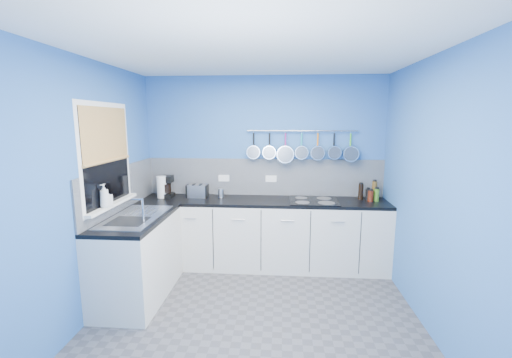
# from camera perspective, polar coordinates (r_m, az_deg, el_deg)

# --- Properties ---
(floor) EXTENTS (3.20, 3.00, 0.02)m
(floor) POSITION_cam_1_polar(r_m,az_deg,el_deg) (3.63, -0.13, -22.19)
(floor) COLOR #47474C
(floor) RESTS_ON ground
(ceiling) EXTENTS (3.20, 3.00, 0.02)m
(ceiling) POSITION_cam_1_polar(r_m,az_deg,el_deg) (3.13, -0.15, 20.81)
(ceiling) COLOR white
(ceiling) RESTS_ON ground
(wall_back) EXTENTS (3.20, 0.02, 2.50)m
(wall_back) POSITION_cam_1_polar(r_m,az_deg,el_deg) (4.63, 1.34, 1.60)
(wall_back) COLOR #3062AA
(wall_back) RESTS_ON ground
(wall_front) EXTENTS (3.20, 0.02, 2.50)m
(wall_front) POSITION_cam_1_polar(r_m,az_deg,el_deg) (1.71, -4.27, -13.06)
(wall_front) COLOR #3062AA
(wall_front) RESTS_ON ground
(wall_left) EXTENTS (0.02, 3.00, 2.50)m
(wall_left) POSITION_cam_1_polar(r_m,az_deg,el_deg) (3.64, -26.29, -1.69)
(wall_left) COLOR #3062AA
(wall_left) RESTS_ON ground
(wall_right) EXTENTS (0.02, 3.00, 2.50)m
(wall_right) POSITION_cam_1_polar(r_m,az_deg,el_deg) (3.42, 27.87, -2.51)
(wall_right) COLOR #3062AA
(wall_right) RESTS_ON ground
(backsplash_back) EXTENTS (3.20, 0.02, 0.50)m
(backsplash_back) POSITION_cam_1_polar(r_m,az_deg,el_deg) (4.62, 1.32, 0.33)
(backsplash_back) COLOR gray
(backsplash_back) RESTS_ON wall_back
(backsplash_left) EXTENTS (0.02, 1.80, 0.50)m
(backsplash_left) POSITION_cam_1_polar(r_m,az_deg,el_deg) (4.17, -21.76, -1.43)
(backsplash_left) COLOR gray
(backsplash_left) RESTS_ON wall_left
(cabinet_run_back) EXTENTS (3.20, 0.60, 0.86)m
(cabinet_run_back) POSITION_cam_1_polar(r_m,az_deg,el_deg) (4.52, 1.08, -9.31)
(cabinet_run_back) COLOR silver
(cabinet_run_back) RESTS_ON ground
(worktop_back) EXTENTS (3.20, 0.60, 0.04)m
(worktop_back) POSITION_cam_1_polar(r_m,az_deg,el_deg) (4.40, 1.10, -3.76)
(worktop_back) COLOR black
(worktop_back) RESTS_ON cabinet_run_back
(cabinet_run_left) EXTENTS (0.60, 1.20, 0.86)m
(cabinet_run_left) POSITION_cam_1_polar(r_m,az_deg,el_deg) (3.99, -19.21, -12.57)
(cabinet_run_left) COLOR silver
(cabinet_run_left) RESTS_ON ground
(worktop_left) EXTENTS (0.60, 1.20, 0.04)m
(worktop_left) POSITION_cam_1_polar(r_m,az_deg,el_deg) (3.84, -19.59, -6.34)
(worktop_left) COLOR black
(worktop_left) RESTS_ON cabinet_run_left
(window_frame) EXTENTS (0.01, 1.00, 1.10)m
(window_frame) POSITION_cam_1_polar(r_m,az_deg,el_deg) (3.84, -23.92, 3.56)
(window_frame) COLOR white
(window_frame) RESTS_ON wall_left
(window_glass) EXTENTS (0.01, 0.90, 1.00)m
(window_glass) POSITION_cam_1_polar(r_m,az_deg,el_deg) (3.84, -23.85, 3.57)
(window_glass) COLOR black
(window_glass) RESTS_ON wall_left
(bamboo_blind) EXTENTS (0.01, 0.90, 0.55)m
(bamboo_blind) POSITION_cam_1_polar(r_m,az_deg,el_deg) (3.82, -23.98, 6.92)
(bamboo_blind) COLOR tan
(bamboo_blind) RESTS_ON wall_left
(window_sill) EXTENTS (0.10, 0.98, 0.03)m
(window_sill) POSITION_cam_1_polar(r_m,az_deg,el_deg) (3.91, -23.07, -3.94)
(window_sill) COLOR white
(window_sill) RESTS_ON wall_left
(sink_unit) EXTENTS (0.50, 0.95, 0.01)m
(sink_unit) POSITION_cam_1_polar(r_m,az_deg,el_deg) (3.84, -19.61, -6.00)
(sink_unit) COLOR silver
(sink_unit) RESTS_ON worktop_left
(mixer_tap) EXTENTS (0.12, 0.08, 0.26)m
(mixer_tap) POSITION_cam_1_polar(r_m,az_deg,el_deg) (3.58, -18.54, -4.96)
(mixer_tap) COLOR silver
(mixer_tap) RESTS_ON worktop_left
(socket_left) EXTENTS (0.15, 0.01, 0.09)m
(socket_left) POSITION_cam_1_polar(r_m,az_deg,el_deg) (4.68, -5.43, 0.15)
(socket_left) COLOR white
(socket_left) RESTS_ON backsplash_back
(socket_right) EXTENTS (0.15, 0.01, 0.09)m
(socket_right) POSITION_cam_1_polar(r_m,az_deg,el_deg) (4.61, 2.55, 0.04)
(socket_right) COLOR white
(socket_right) RESTS_ON backsplash_back
(pot_rail) EXTENTS (1.45, 0.02, 0.02)m
(pot_rail) POSITION_cam_1_polar(r_m,az_deg,el_deg) (4.52, 7.73, 8.06)
(pot_rail) COLOR silver
(pot_rail) RESTS_ON wall_back
(soap_bottle_a) EXTENTS (0.11, 0.11, 0.24)m
(soap_bottle_a) POSITION_cam_1_polar(r_m,az_deg,el_deg) (3.72, -24.23, -2.58)
(soap_bottle_a) COLOR white
(soap_bottle_a) RESTS_ON window_sill
(soap_bottle_b) EXTENTS (0.08, 0.09, 0.17)m
(soap_bottle_b) POSITION_cam_1_polar(r_m,az_deg,el_deg) (3.77, -23.80, -2.91)
(soap_bottle_b) COLOR white
(soap_bottle_b) RESTS_ON window_sill
(paper_towel) EXTENTS (0.15, 0.15, 0.29)m
(paper_towel) POSITION_cam_1_polar(r_m,az_deg,el_deg) (4.65, -15.61, -1.31)
(paper_towel) COLOR white
(paper_towel) RESTS_ON worktop_back
(coffee_maker) EXTENTS (0.16, 0.18, 0.29)m
(coffee_maker) POSITION_cam_1_polar(r_m,az_deg,el_deg) (4.67, -14.81, -1.23)
(coffee_maker) COLOR black
(coffee_maker) RESTS_ON worktop_back
(toaster) EXTENTS (0.28, 0.17, 0.17)m
(toaster) POSITION_cam_1_polar(r_m,az_deg,el_deg) (4.58, -9.86, -2.01)
(toaster) COLOR silver
(toaster) RESTS_ON worktop_back
(canister) EXTENTS (0.09, 0.09, 0.12)m
(canister) POSITION_cam_1_polar(r_m,az_deg,el_deg) (4.54, -5.92, -2.36)
(canister) COLOR silver
(canister) RESTS_ON worktop_back
(hob) EXTENTS (0.61, 0.53, 0.01)m
(hob) POSITION_cam_1_polar(r_m,az_deg,el_deg) (4.37, 9.67, -3.64)
(hob) COLOR black
(hob) RESTS_ON worktop_back
(pan_0) EXTENTS (0.18, 0.09, 0.37)m
(pan_0) POSITION_cam_1_polar(r_m,az_deg,el_deg) (4.53, -0.40, 5.79)
(pan_0) COLOR silver
(pan_0) RESTS_ON pot_rail
(pan_1) EXTENTS (0.18, 0.11, 0.37)m
(pan_1) POSITION_cam_1_polar(r_m,az_deg,el_deg) (4.52, 2.29, 5.77)
(pan_1) COLOR silver
(pan_1) RESTS_ON pot_rail
(pan_2) EXTENTS (0.23, 0.11, 0.42)m
(pan_2) POSITION_cam_1_polar(r_m,az_deg,el_deg) (4.52, 4.98, 5.43)
(pan_2) COLOR silver
(pan_2) RESTS_ON pot_rail
(pan_3) EXTENTS (0.18, 0.11, 0.37)m
(pan_3) POSITION_cam_1_polar(r_m,az_deg,el_deg) (4.52, 7.68, 5.71)
(pan_3) COLOR silver
(pan_3) RESTS_ON pot_rail
(pan_4) EXTENTS (0.19, 0.08, 0.38)m
(pan_4) POSITION_cam_1_polar(r_m,az_deg,el_deg) (4.54, 10.36, 5.58)
(pan_4) COLOR silver
(pan_4) RESTS_ON pot_rail
(pan_5) EXTENTS (0.18, 0.11, 0.37)m
(pan_5) POSITION_cam_1_polar(r_m,az_deg,el_deg) (4.57, 13.01, 5.61)
(pan_5) COLOR silver
(pan_5) RESTS_ON pot_rail
(pan_6) EXTENTS (0.21, 0.11, 0.40)m
(pan_6) POSITION_cam_1_polar(r_m,az_deg,el_deg) (4.60, 15.62, 5.35)
(pan_6) COLOR silver
(pan_6) RESTS_ON pot_rail
(condiment_0) EXTENTS (0.06, 0.06, 0.24)m
(condiment_0) POSITION_cam_1_polar(r_m,az_deg,el_deg) (4.64, 19.33, -1.84)
(condiment_0) COLOR brown
(condiment_0) RESTS_ON worktop_back
(condiment_1) EXTENTS (0.06, 0.06, 0.14)m
(condiment_1) POSITION_cam_1_polar(r_m,az_deg,el_deg) (4.61, 18.35, -2.48)
(condiment_1) COLOR black
(condiment_1) RESTS_ON worktop_back
(condiment_2) EXTENTS (0.06, 0.06, 0.20)m
(condiment_2) POSITION_cam_1_polar(r_m,az_deg,el_deg) (4.59, 17.25, -2.07)
(condiment_2) COLOR black
(condiment_2) RESTS_ON worktop_back
(condiment_3) EXTENTS (0.07, 0.07, 0.16)m
(condiment_3) POSITION_cam_1_polar(r_m,az_deg,el_deg) (4.57, 19.67, -2.56)
(condiment_3) COLOR #3F721E
(condiment_3) RESTS_ON worktop_back
(condiment_4) EXTENTS (0.07, 0.07, 0.14)m
(condiment_4) POSITION_cam_1_polar(r_m,az_deg,el_deg) (4.52, 18.76, -2.74)
(condiment_4) COLOR #4C190C
(condiment_4) RESTS_ON worktop_back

